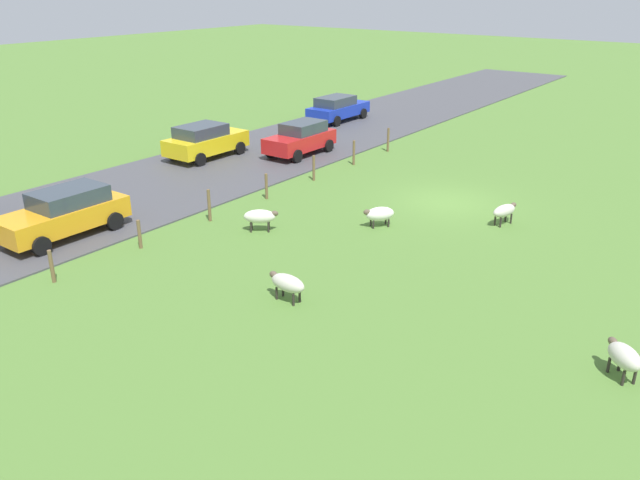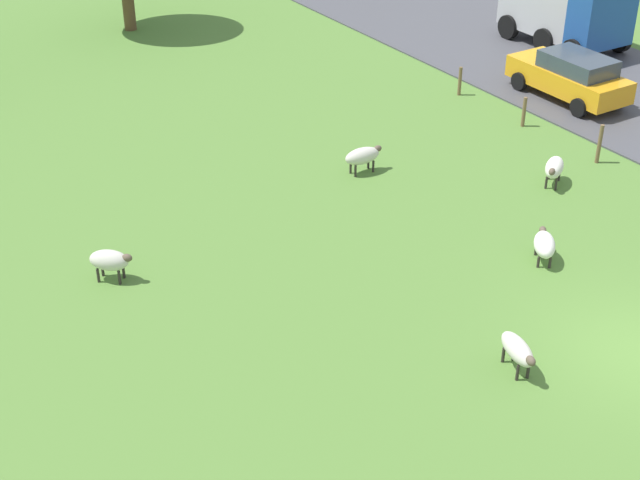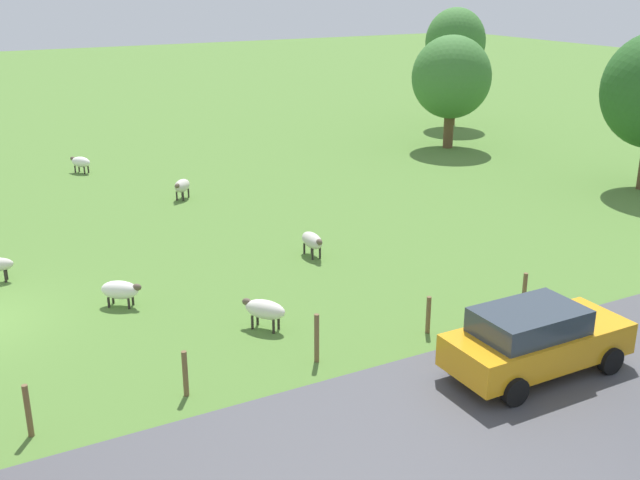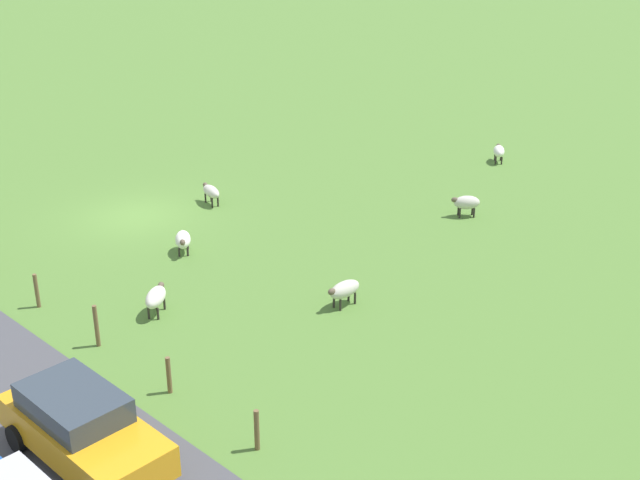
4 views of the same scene
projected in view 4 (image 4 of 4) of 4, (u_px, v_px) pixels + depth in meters
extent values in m
plane|color=#517A33|center=(137.00, 216.00, 31.65)|extent=(160.00, 160.00, 0.00)
ellipsoid|color=white|center=(499.00, 151.00, 37.38)|extent=(1.08, 0.98, 0.48)
ellipsoid|color=brown|center=(498.00, 146.00, 37.76)|extent=(0.32, 0.30, 0.20)
cylinder|color=#2D2823|center=(495.00, 157.00, 37.78)|extent=(0.07, 0.07, 0.35)
cylinder|color=#2D2823|center=(501.00, 157.00, 37.75)|extent=(0.07, 0.07, 0.35)
cylinder|color=#2D2823|center=(496.00, 161.00, 37.28)|extent=(0.07, 0.07, 0.35)
cylinder|color=#2D2823|center=(502.00, 161.00, 37.25)|extent=(0.07, 0.07, 0.35)
ellipsoid|color=beige|center=(467.00, 202.00, 31.43)|extent=(1.07, 1.04, 0.51)
ellipsoid|color=brown|center=(455.00, 200.00, 31.36)|extent=(0.31, 0.31, 0.20)
cylinder|color=#2D2823|center=(460.00, 213.00, 31.43)|extent=(0.07, 0.07, 0.37)
cylinder|color=#2D2823|center=(458.00, 211.00, 31.69)|extent=(0.07, 0.07, 0.37)
cylinder|color=#2D2823|center=(474.00, 213.00, 31.46)|extent=(0.07, 0.07, 0.37)
cylinder|color=#2D2823|center=(472.00, 210.00, 31.72)|extent=(0.07, 0.07, 0.37)
ellipsoid|color=white|center=(183.00, 239.00, 28.42)|extent=(1.06, 1.16, 0.51)
ellipsoid|color=brown|center=(183.00, 242.00, 27.91)|extent=(0.30, 0.32, 0.20)
cylinder|color=#2D2823|center=(188.00, 252.00, 28.31)|extent=(0.07, 0.07, 0.29)
cylinder|color=#2D2823|center=(179.00, 252.00, 28.27)|extent=(0.07, 0.07, 0.29)
cylinder|color=#2D2823|center=(188.00, 245.00, 28.84)|extent=(0.07, 0.07, 0.29)
cylinder|color=#2D2823|center=(179.00, 245.00, 28.81)|extent=(0.07, 0.07, 0.29)
ellipsoid|color=beige|center=(211.00, 192.00, 32.58)|extent=(0.72, 1.23, 0.44)
ellipsoid|color=brown|center=(205.00, 185.00, 32.97)|extent=(0.24, 0.30, 0.20)
cylinder|color=#2D2823|center=(205.00, 198.00, 32.91)|extent=(0.07, 0.07, 0.37)
cylinder|color=#2D2823|center=(211.00, 197.00, 33.02)|extent=(0.07, 0.07, 0.37)
cylinder|color=#2D2823|center=(212.00, 203.00, 32.41)|extent=(0.07, 0.07, 0.37)
cylinder|color=#2D2823|center=(218.00, 202.00, 32.53)|extent=(0.07, 0.07, 0.37)
ellipsoid|color=silver|center=(156.00, 297.00, 24.40)|extent=(1.21, 1.08, 0.50)
ellipsoid|color=brown|center=(161.00, 285.00, 24.84)|extent=(0.32, 0.30, 0.20)
cylinder|color=#2D2823|center=(155.00, 303.00, 24.84)|extent=(0.07, 0.07, 0.37)
cylinder|color=#2D2823|center=(164.00, 304.00, 24.81)|extent=(0.07, 0.07, 0.37)
cylinder|color=#2D2823|center=(149.00, 313.00, 24.27)|extent=(0.07, 0.07, 0.37)
cylinder|color=#2D2823|center=(158.00, 314.00, 24.24)|extent=(0.07, 0.07, 0.37)
ellipsoid|color=beige|center=(345.00, 289.00, 24.88)|extent=(1.15, 0.53, 0.49)
ellipsoid|color=brown|center=(332.00, 292.00, 24.49)|extent=(0.27, 0.19, 0.20)
cylinder|color=#2D2823|center=(340.00, 305.00, 24.74)|extent=(0.07, 0.07, 0.36)
cylinder|color=#2D2823|center=(334.00, 302.00, 24.92)|extent=(0.07, 0.07, 0.36)
cylinder|color=#2D2823|center=(355.00, 298.00, 25.13)|extent=(0.07, 0.07, 0.36)
cylinder|color=#2D2823|center=(349.00, 295.00, 25.31)|extent=(0.07, 0.07, 0.36)
cylinder|color=brown|center=(37.00, 291.00, 24.81)|extent=(0.12, 0.12, 1.07)
cylinder|color=brown|center=(96.00, 326.00, 22.71)|extent=(0.12, 0.12, 1.23)
cylinder|color=brown|center=(169.00, 375.00, 20.69)|extent=(0.12, 0.12, 1.00)
cylinder|color=brown|center=(257.00, 430.00, 18.62)|extent=(0.12, 0.12, 1.03)
cube|color=orange|center=(85.00, 434.00, 18.09)|extent=(1.77, 4.41, 0.75)
cube|color=#333D47|center=(73.00, 403.00, 18.04)|extent=(1.56, 2.43, 0.56)
cylinder|color=black|center=(159.00, 459.00, 17.91)|extent=(0.22, 0.64, 0.64)
cylinder|color=black|center=(87.00, 405.00, 19.74)|extent=(0.22, 0.64, 0.64)
cylinder|color=black|center=(17.00, 438.00, 18.57)|extent=(0.22, 0.64, 0.64)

